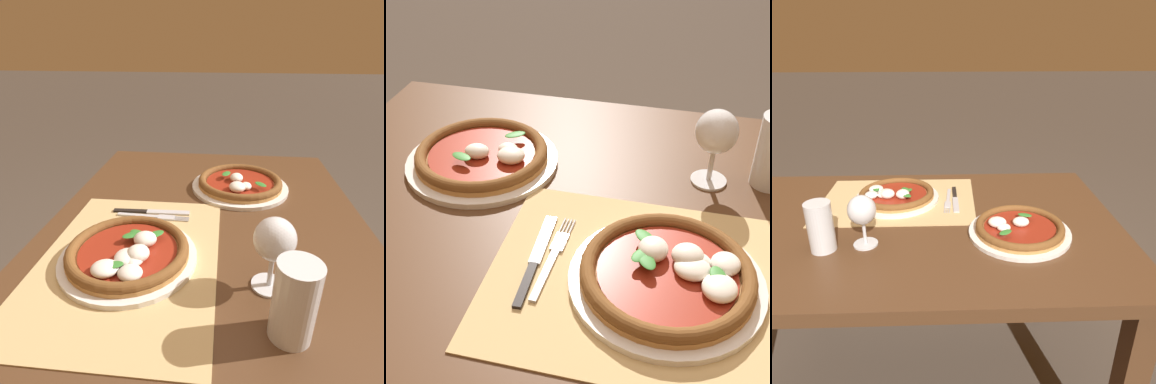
# 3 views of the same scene
# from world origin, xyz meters

# --- Properties ---
(dining_table) EXTENTS (1.30, 0.85, 0.74)m
(dining_table) POSITION_xyz_m (0.00, 0.00, 0.63)
(dining_table) COLOR #4C301C
(dining_table) RESTS_ON ground
(paper_placemat) EXTENTS (0.55, 0.39, 0.00)m
(paper_placemat) POSITION_xyz_m (0.08, -0.16, 0.74)
(paper_placemat) COLOR tan
(paper_placemat) RESTS_ON dining_table
(pizza_near) EXTENTS (0.30, 0.30, 0.05)m
(pizza_near) POSITION_xyz_m (0.09, -0.16, 0.76)
(pizza_near) COLOR silver
(pizza_near) RESTS_ON paper_placemat
(pizza_far) EXTENTS (0.31, 0.31, 0.05)m
(pizza_far) POSITION_xyz_m (-0.32, 0.09, 0.76)
(pizza_far) COLOR silver
(pizza_far) RESTS_ON dining_table
(wine_glass) EXTENTS (0.08, 0.08, 0.16)m
(wine_glass) POSITION_xyz_m (0.14, 0.14, 0.85)
(wine_glass) COLOR silver
(wine_glass) RESTS_ON dining_table
(pint_glass) EXTENTS (0.07, 0.07, 0.15)m
(pint_glass) POSITION_xyz_m (0.25, 0.16, 0.81)
(pint_glass) COLOR silver
(pint_glass) RESTS_ON dining_table
(fork) EXTENTS (0.03, 0.20, 0.00)m
(fork) POSITION_xyz_m (-0.10, -0.15, 0.75)
(fork) COLOR #B7B7BC
(fork) RESTS_ON paper_placemat
(knife) EXTENTS (0.02, 0.22, 0.01)m
(knife) POSITION_xyz_m (-0.12, -0.16, 0.75)
(knife) COLOR black
(knife) RESTS_ON paper_placemat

